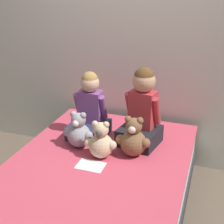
% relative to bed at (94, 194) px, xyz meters
% --- Properties ---
extents(ground_plane, '(14.00, 14.00, 0.00)m').
position_rel_bed_xyz_m(ground_plane, '(0.00, 0.00, -0.24)').
color(ground_plane, brown).
extents(wall_behind_bed, '(8.00, 0.06, 2.50)m').
position_rel_bed_xyz_m(wall_behind_bed, '(0.00, 1.10, 1.01)').
color(wall_behind_bed, silver).
rests_on(wall_behind_bed, ground_plane).
extents(bed, '(1.36, 2.00, 0.49)m').
position_rel_bed_xyz_m(bed, '(0.00, 0.00, 0.00)').
color(bed, '#2D2D33').
rests_on(bed, ground_plane).
extents(child_on_left, '(0.33, 0.34, 0.58)m').
position_rel_bed_xyz_m(child_on_left, '(-0.24, 0.50, 0.48)').
color(child_on_left, '#282D47').
rests_on(child_on_left, bed).
extents(child_on_right, '(0.37, 0.37, 0.66)m').
position_rel_bed_xyz_m(child_on_right, '(0.23, 0.50, 0.54)').
color(child_on_right, black).
rests_on(child_on_right, bed).
extents(teddy_bear_held_by_left_child, '(0.26, 0.20, 0.31)m').
position_rel_bed_xyz_m(teddy_bear_held_by_left_child, '(-0.24, 0.26, 0.38)').
color(teddy_bear_held_by_left_child, '#939399').
rests_on(teddy_bear_held_by_left_child, bed).
extents(teddy_bear_held_by_right_child, '(0.28, 0.21, 0.33)m').
position_rel_bed_xyz_m(teddy_bear_held_by_right_child, '(0.23, 0.28, 0.39)').
color(teddy_bear_held_by_right_child, brown).
rests_on(teddy_bear_held_by_right_child, bed).
extents(teddy_bear_between_children, '(0.26, 0.19, 0.31)m').
position_rel_bed_xyz_m(teddy_bear_between_children, '(-0.00, 0.16, 0.38)').
color(teddy_bear_between_children, '#D1B78E').
rests_on(teddy_bear_between_children, bed).
extents(sign_card, '(0.21, 0.15, 0.00)m').
position_rel_bed_xyz_m(sign_card, '(-0.03, 0.02, 0.25)').
color(sign_card, white).
rests_on(sign_card, bed).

